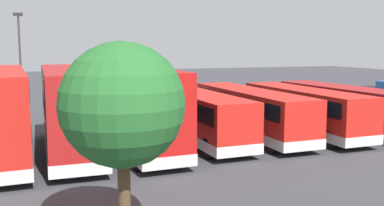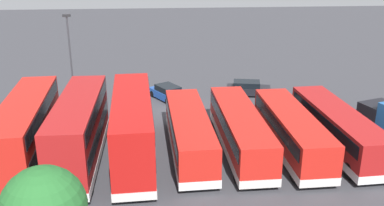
{
  "view_description": "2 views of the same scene",
  "coord_description": "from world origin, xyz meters",
  "px_view_note": "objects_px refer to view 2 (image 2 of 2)",
  "views": [
    {
      "loc": [
        8.8,
        33.27,
        5.75
      ],
      "look_at": [
        -1.39,
        4.34,
        1.69
      ],
      "focal_mm": 40.68,
      "sensor_mm": 36.0,
      "label": 1
    },
    {
      "loc": [
        1.95,
        36.63,
        13.97
      ],
      "look_at": [
        -0.86,
        2.11,
        1.38
      ],
      "focal_mm": 40.12,
      "sensor_mm": 36.0,
      "label": 2
    }
  ],
  "objects_px": {
    "bus_single_deck_third": "(240,129)",
    "bus_double_decker_seventh": "(27,131)",
    "car_small_green": "(248,88)",
    "lamp_post_tall": "(70,51)",
    "bus_double_decker_fifth": "(133,127)",
    "bus_single_deck_fourth": "(189,132)",
    "bus_double_decker_sixth": "(80,129)",
    "bus_single_deck_second": "(291,131)",
    "bus_single_deck_near_end": "(337,128)",
    "car_hatchback_silver": "(167,93)",
    "waste_bin_yellow": "(66,110)"
  },
  "relations": [
    {
      "from": "bus_single_deck_fourth",
      "to": "bus_double_decker_fifth",
      "type": "bearing_deg",
      "value": 10.29
    },
    {
      "from": "bus_single_deck_third",
      "to": "car_hatchback_silver",
      "type": "height_order",
      "value": "bus_single_deck_third"
    },
    {
      "from": "car_hatchback_silver",
      "to": "waste_bin_yellow",
      "type": "xyz_separation_m",
      "value": [
        9.03,
        3.46,
        -0.22
      ]
    },
    {
      "from": "bus_single_deck_third",
      "to": "bus_double_decker_sixth",
      "type": "height_order",
      "value": "bus_double_decker_sixth"
    },
    {
      "from": "bus_single_deck_fourth",
      "to": "bus_single_deck_near_end",
      "type": "bearing_deg",
      "value": 179.57
    },
    {
      "from": "bus_single_deck_second",
      "to": "bus_double_decker_seventh",
      "type": "height_order",
      "value": "bus_double_decker_seventh"
    },
    {
      "from": "bus_single_deck_third",
      "to": "bus_double_decker_fifth",
      "type": "relative_size",
      "value": 1.01
    },
    {
      "from": "lamp_post_tall",
      "to": "bus_single_deck_third",
      "type": "bearing_deg",
      "value": 139.08
    },
    {
      "from": "bus_single_deck_third",
      "to": "car_hatchback_silver",
      "type": "relative_size",
      "value": 2.79
    },
    {
      "from": "bus_double_decker_seventh",
      "to": "waste_bin_yellow",
      "type": "distance_m",
      "value": 9.35
    },
    {
      "from": "bus_single_deck_second",
      "to": "bus_single_deck_third",
      "type": "bearing_deg",
      "value": -8.13
    },
    {
      "from": "bus_single_deck_second",
      "to": "bus_single_deck_third",
      "type": "height_order",
      "value": "same"
    },
    {
      "from": "bus_single_deck_fourth",
      "to": "bus_double_decker_fifth",
      "type": "relative_size",
      "value": 0.96
    },
    {
      "from": "car_small_green",
      "to": "bus_single_deck_third",
      "type": "bearing_deg",
      "value": 75.61
    },
    {
      "from": "bus_single_deck_second",
      "to": "bus_single_deck_third",
      "type": "distance_m",
      "value": 3.66
    },
    {
      "from": "bus_double_decker_seventh",
      "to": "lamp_post_tall",
      "type": "xyz_separation_m",
      "value": [
        -0.67,
        -13.13,
        2.37
      ]
    },
    {
      "from": "bus_double_decker_seventh",
      "to": "waste_bin_yellow",
      "type": "relative_size",
      "value": 12.51
    },
    {
      "from": "car_small_green",
      "to": "waste_bin_yellow",
      "type": "relative_size",
      "value": 4.82
    },
    {
      "from": "bus_single_deck_third",
      "to": "bus_double_decker_sixth",
      "type": "xyz_separation_m",
      "value": [
        11.17,
        0.97,
        0.83
      ]
    },
    {
      "from": "bus_single_deck_near_end",
      "to": "bus_single_deck_second",
      "type": "distance_m",
      "value": 3.48
    },
    {
      "from": "bus_single_deck_third",
      "to": "bus_single_deck_near_end",
      "type": "bearing_deg",
      "value": 178.09
    },
    {
      "from": "bus_single_deck_third",
      "to": "bus_double_decker_seventh",
      "type": "bearing_deg",
      "value": 4.04
    },
    {
      "from": "bus_double_decker_sixth",
      "to": "bus_double_decker_seventh",
      "type": "height_order",
      "value": "same"
    },
    {
      "from": "bus_double_decker_seventh",
      "to": "car_small_green",
      "type": "relative_size",
      "value": 2.59
    },
    {
      "from": "car_small_green",
      "to": "bus_double_decker_sixth",
      "type": "bearing_deg",
      "value": 42.63
    },
    {
      "from": "car_small_green",
      "to": "bus_double_decker_seventh",
      "type": "bearing_deg",
      "value": 36.66
    },
    {
      "from": "lamp_post_tall",
      "to": "bus_single_deck_near_end",
      "type": "bearing_deg",
      "value": 149.63
    },
    {
      "from": "bus_single_deck_near_end",
      "to": "bus_single_deck_second",
      "type": "bearing_deg",
      "value": 4.61
    },
    {
      "from": "bus_single_deck_fourth",
      "to": "waste_bin_yellow",
      "type": "height_order",
      "value": "bus_single_deck_fourth"
    },
    {
      "from": "bus_double_decker_fifth",
      "to": "car_small_green",
      "type": "distance_m",
      "value": 17.0
    },
    {
      "from": "bus_double_decker_fifth",
      "to": "lamp_post_tall",
      "type": "height_order",
      "value": "lamp_post_tall"
    },
    {
      "from": "car_small_green",
      "to": "lamp_post_tall",
      "type": "height_order",
      "value": "lamp_post_tall"
    },
    {
      "from": "lamp_post_tall",
      "to": "car_small_green",
      "type": "bearing_deg",
      "value": -179.72
    },
    {
      "from": "bus_single_deck_third",
      "to": "bus_double_decker_sixth",
      "type": "relative_size",
      "value": 1.06
    },
    {
      "from": "bus_single_deck_fourth",
      "to": "car_small_green",
      "type": "relative_size",
      "value": 2.52
    },
    {
      "from": "bus_double_decker_seventh",
      "to": "bus_single_deck_fourth",
      "type": "bearing_deg",
      "value": -175.42
    },
    {
      "from": "bus_single_deck_third",
      "to": "bus_double_decker_sixth",
      "type": "distance_m",
      "value": 11.24
    },
    {
      "from": "bus_double_decker_sixth",
      "to": "bus_single_deck_near_end",
      "type": "bearing_deg",
      "value": -177.69
    },
    {
      "from": "car_small_green",
      "to": "waste_bin_yellow",
      "type": "xyz_separation_m",
      "value": [
        17.12,
        4.1,
        -0.23
      ]
    },
    {
      "from": "bus_single_deck_second",
      "to": "bus_double_decker_seventh",
      "type": "xyz_separation_m",
      "value": [
        18.25,
        0.52,
        0.83
      ]
    },
    {
      "from": "bus_double_decker_seventh",
      "to": "bus_double_decker_fifth",
      "type": "bearing_deg",
      "value": -178.66
    },
    {
      "from": "waste_bin_yellow",
      "to": "lamp_post_tall",
      "type": "bearing_deg",
      "value": -90.4
    },
    {
      "from": "car_small_green",
      "to": "lamp_post_tall",
      "type": "bearing_deg",
      "value": 0.28
    },
    {
      "from": "bus_double_decker_seventh",
      "to": "car_hatchback_silver",
      "type": "distance_m",
      "value": 15.96
    },
    {
      "from": "bus_single_deck_near_end",
      "to": "bus_double_decker_seventh",
      "type": "xyz_separation_m",
      "value": [
        21.73,
        0.8,
        0.83
      ]
    },
    {
      "from": "bus_single_deck_fourth",
      "to": "lamp_post_tall",
      "type": "bearing_deg",
      "value": -50.04
    },
    {
      "from": "bus_single_deck_fourth",
      "to": "car_hatchback_silver",
      "type": "height_order",
      "value": "bus_single_deck_fourth"
    },
    {
      "from": "bus_single_deck_second",
      "to": "car_hatchback_silver",
      "type": "xyz_separation_m",
      "value": [
        8.59,
        -12.06,
        -0.92
      ]
    },
    {
      "from": "bus_single_deck_fourth",
      "to": "car_small_green",
      "type": "height_order",
      "value": "bus_single_deck_fourth"
    },
    {
      "from": "bus_double_decker_sixth",
      "to": "bus_double_decker_seventh",
      "type": "xyz_separation_m",
      "value": [
        3.46,
        0.06,
        0.0
      ]
    }
  ]
}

